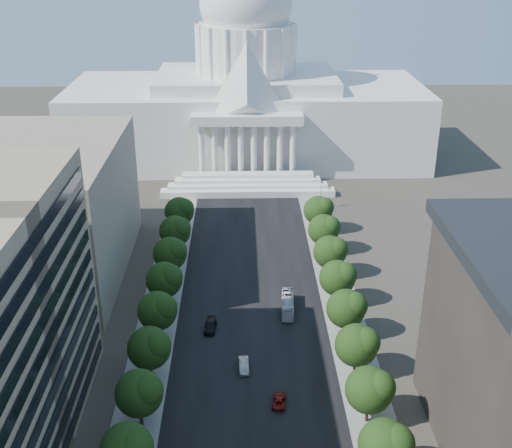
{
  "coord_description": "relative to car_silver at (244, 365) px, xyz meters",
  "views": [
    {
      "loc": [
        -1.56,
        -32.54,
        71.31
      ],
      "look_at": [
        1.14,
        87.59,
        17.06
      ],
      "focal_mm": 45.0,
      "sensor_mm": 36.0,
      "label": 1
    }
  ],
  "objects": [
    {
      "name": "streetlight_c",
      "position": [
        21.52,
        -1.87,
        5.01
      ],
      "size": [
        2.61,
        0.44,
        9.0
      ],
      "color": "gray",
      "rests_on": "ground"
    },
    {
      "name": "tree_l_j",
      "position": [
        -16.04,
        57.94,
        5.65
      ],
      "size": [
        7.79,
        7.6,
        9.97
      ],
      "color": "#33261C",
      "rests_on": "ground"
    },
    {
      "name": "streetlight_f",
      "position": [
        21.52,
        73.13,
        5.01
      ],
      "size": [
        2.61,
        0.44,
        9.0
      ],
      "color": "gray",
      "rests_on": "ground"
    },
    {
      "name": "tree_r_c",
      "position": [
        19.96,
        -26.06,
        5.65
      ],
      "size": [
        7.79,
        7.6,
        9.97
      ],
      "color": "#33261C",
      "rests_on": "ground"
    },
    {
      "name": "tree_l_f",
      "position": [
        -16.04,
        9.94,
        5.65
      ],
      "size": [
        7.79,
        7.6,
        9.97
      ],
      "color": "#33261C",
      "rests_on": "ground"
    },
    {
      "name": "sidewalk_right",
      "position": [
        20.62,
        28.13,
        -0.81
      ],
      "size": [
        8.0,
        260.0,
        0.02
      ],
      "primitive_type": "cube",
      "color": "gray",
      "rests_on": "ground"
    },
    {
      "name": "streetlight_d",
      "position": [
        21.52,
        23.13,
        5.01
      ],
      "size": [
        2.61,
        0.44,
        9.0
      ],
      "color": "gray",
      "rests_on": "ground"
    },
    {
      "name": "tree_r_h",
      "position": [
        19.96,
        33.94,
        5.65
      ],
      "size": [
        7.79,
        7.6,
        9.97
      ],
      "color": "#33261C",
      "rests_on": "ground"
    },
    {
      "name": "tree_l_e",
      "position": [
        -16.04,
        -2.06,
        5.65
      ],
      "size": [
        7.79,
        7.6,
        9.97
      ],
      "color": "#33261C",
      "rests_on": "ground"
    },
    {
      "name": "tree_l_h",
      "position": [
        -16.04,
        33.94,
        5.65
      ],
      "size": [
        7.79,
        7.6,
        9.97
      ],
      "color": "#33261C",
      "rests_on": "ground"
    },
    {
      "name": "city_bus",
      "position": [
        9.18,
        19.64,
        0.63
      ],
      "size": [
        3.08,
        10.43,
        2.87
      ],
      "primitive_type": "imported",
      "rotation": [
        0.0,
        0.0,
        -0.07
      ],
      "color": "silver",
      "rests_on": "ground"
    },
    {
      "name": "tree_r_j",
      "position": [
        19.96,
        57.94,
        5.65
      ],
      "size": [
        7.79,
        7.6,
        9.97
      ],
      "color": "#33261C",
      "rests_on": "ground"
    },
    {
      "name": "tree_r_e",
      "position": [
        19.96,
        -2.06,
        5.65
      ],
      "size": [
        7.79,
        7.6,
        9.97
      ],
      "color": "#33261C",
      "rests_on": "ground"
    },
    {
      "name": "tree_l_d",
      "position": [
        -16.04,
        -14.06,
        5.65
      ],
      "size": [
        7.79,
        7.6,
        9.97
      ],
      "color": "#33261C",
      "rests_on": "ground"
    },
    {
      "name": "tree_r_g",
      "position": [
        19.96,
        21.94,
        5.65
      ],
      "size": [
        7.79,
        7.6,
        9.97
      ],
      "color": "#33261C",
      "rests_on": "ground"
    },
    {
      "name": "tree_l_i",
      "position": [
        -16.04,
        45.94,
        5.65
      ],
      "size": [
        7.79,
        7.6,
        9.97
      ],
      "color": "#33261C",
      "rests_on": "ground"
    },
    {
      "name": "sidewalk_left",
      "position": [
        -17.38,
        28.13,
        -0.81
      ],
      "size": [
        8.0,
        260.0,
        0.02
      ],
      "primitive_type": "cube",
      "color": "gray",
      "rests_on": "ground"
    },
    {
      "name": "tree_r_d",
      "position": [
        19.96,
        -14.06,
        5.65
      ],
      "size": [
        7.79,
        7.6,
        9.97
      ],
      "color": "#33261C",
      "rests_on": "ground"
    },
    {
      "name": "tree_r_f",
      "position": [
        19.96,
        9.94,
        5.65
      ],
      "size": [
        7.79,
        7.6,
        9.97
      ],
      "color": "#33261C",
      "rests_on": "ground"
    },
    {
      "name": "road_asphalt",
      "position": [
        1.62,
        28.13,
        -0.81
      ],
      "size": [
        30.0,
        260.0,
        0.01
      ],
      "primitive_type": "cube",
      "color": "black",
      "rests_on": "ground"
    },
    {
      "name": "car_dark_b",
      "position": [
        -6.55,
        12.83,
        -0.02
      ],
      "size": [
        2.54,
        5.53,
        1.57
      ],
      "primitive_type": "imported",
      "rotation": [
        0.0,
        0.0,
        -0.07
      ],
      "color": "black",
      "rests_on": "ground"
    },
    {
      "name": "office_block_left_far",
      "position": [
        -46.38,
        38.13,
        14.19
      ],
      "size": [
        38.0,
        52.0,
        30.0
      ],
      "primitive_type": "cube",
      "color": "gray",
      "rests_on": "ground"
    },
    {
      "name": "streetlight_e",
      "position": [
        21.52,
        48.13,
        5.01
      ],
      "size": [
        2.61,
        0.44,
        9.0
      ],
      "color": "gray",
      "rests_on": "ground"
    },
    {
      "name": "tree_l_g",
      "position": [
        -16.04,
        21.94,
        5.65
      ],
      "size": [
        7.79,
        7.6,
        9.97
      ],
      "color": "#33261C",
      "rests_on": "ground"
    },
    {
      "name": "car_red",
      "position": [
        5.84,
        -9.41,
        -0.15
      ],
      "size": [
        2.77,
        4.96,
        1.31
      ],
      "primitive_type": "imported",
      "rotation": [
        0.0,
        0.0,
        3.01
      ],
      "color": "#67100B",
      "rests_on": "ground"
    },
    {
      "name": "car_silver",
      "position": [
        0.0,
        0.0,
        0.0
      ],
      "size": [
        1.89,
        4.96,
        1.61
      ],
      "primitive_type": "imported",
      "rotation": [
        0.0,
        0.0,
        0.04
      ],
      "color": "#929699",
      "rests_on": "ground"
    },
    {
      "name": "tree_r_i",
      "position": [
        19.96,
        45.94,
        5.65
      ],
      "size": [
        7.79,
        7.6,
        9.97
      ],
      "color": "#33261C",
      "rests_on": "ground"
    },
    {
      "name": "capitol",
      "position": [
        1.62,
        123.03,
        19.2
      ],
      "size": [
        120.0,
        56.0,
        73.0
      ],
      "color": "white",
      "rests_on": "ground"
    }
  ]
}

